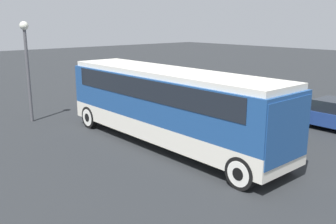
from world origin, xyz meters
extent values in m
plane|color=#26282B|center=(0.00, 0.00, 0.00)|extent=(120.00, 120.00, 0.00)
cube|color=silver|center=(0.00, 0.00, 0.85)|extent=(11.33, 2.52, 0.77)
cube|color=navy|center=(0.00, 0.00, 2.14)|extent=(11.33, 2.52, 1.80)
cube|color=black|center=(0.00, 0.00, 2.58)|extent=(9.97, 2.56, 0.81)
cube|color=silver|center=(0.00, 0.00, 3.15)|extent=(11.10, 2.32, 0.22)
cube|color=navy|center=(5.51, 0.00, 1.88)|extent=(0.36, 2.42, 2.06)
cylinder|color=black|center=(4.79, -1.15, 0.54)|extent=(1.09, 0.28, 1.09)
cylinder|color=silver|center=(4.79, -1.15, 0.54)|extent=(0.85, 0.30, 0.85)
cylinder|color=black|center=(4.79, -1.15, 0.54)|extent=(0.41, 0.32, 0.41)
cylinder|color=black|center=(4.79, 1.15, 0.54)|extent=(1.09, 0.28, 1.09)
cylinder|color=silver|center=(4.79, 1.15, 0.54)|extent=(0.85, 0.30, 0.85)
cylinder|color=black|center=(4.79, 1.15, 0.54)|extent=(0.41, 0.32, 0.41)
cylinder|color=black|center=(-4.63, -1.15, 0.54)|extent=(1.09, 0.28, 1.09)
cylinder|color=silver|center=(-4.63, -1.15, 0.54)|extent=(0.85, 0.30, 0.85)
cylinder|color=black|center=(-4.63, -1.15, 0.54)|extent=(0.41, 0.32, 0.41)
cylinder|color=black|center=(-4.63, 1.15, 0.54)|extent=(1.09, 0.28, 1.09)
cylinder|color=silver|center=(-4.63, 1.15, 0.54)|extent=(0.85, 0.30, 0.85)
cylinder|color=black|center=(-4.63, 1.15, 0.54)|extent=(0.41, 0.32, 0.41)
cube|color=silver|center=(-2.33, 8.27, 0.52)|extent=(4.06, 1.82, 0.58)
cube|color=black|center=(-2.50, 8.27, 1.11)|extent=(2.11, 1.64, 0.59)
cylinder|color=black|center=(-0.73, 7.45, 0.31)|extent=(0.61, 0.22, 0.61)
cylinder|color=black|center=(-0.73, 7.45, 0.31)|extent=(0.23, 0.26, 0.23)
cylinder|color=black|center=(-0.73, 9.09, 0.31)|extent=(0.61, 0.22, 0.61)
cylinder|color=black|center=(-0.73, 9.09, 0.31)|extent=(0.23, 0.26, 0.23)
cylinder|color=black|center=(-3.94, 7.45, 0.31)|extent=(0.61, 0.22, 0.61)
cylinder|color=black|center=(-3.94, 7.45, 0.31)|extent=(0.23, 0.26, 0.23)
cylinder|color=black|center=(-3.94, 9.09, 0.31)|extent=(0.61, 0.22, 0.61)
cylinder|color=black|center=(-3.94, 9.09, 0.31)|extent=(0.23, 0.26, 0.23)
cylinder|color=black|center=(2.22, 7.00, 0.33)|extent=(0.67, 0.22, 0.67)
cylinder|color=black|center=(2.22, 7.00, 0.33)|extent=(0.25, 0.26, 0.25)
cylinder|color=black|center=(2.22, 8.69, 0.33)|extent=(0.67, 0.22, 0.67)
cylinder|color=black|center=(2.22, 8.69, 0.33)|extent=(0.25, 0.26, 0.25)
cube|color=#2D5638|center=(-0.10, 4.73, 0.57)|extent=(4.75, 1.88, 0.64)
cube|color=black|center=(-0.29, 4.73, 1.18)|extent=(2.47, 1.70, 0.58)
cylinder|color=black|center=(1.82, 3.88, 0.32)|extent=(0.65, 0.22, 0.65)
cylinder|color=black|center=(1.82, 3.88, 0.32)|extent=(0.25, 0.26, 0.25)
cylinder|color=black|center=(1.82, 5.59, 0.32)|extent=(0.65, 0.22, 0.65)
cylinder|color=black|center=(1.82, 5.59, 0.32)|extent=(0.25, 0.26, 0.25)
cylinder|color=black|center=(-2.02, 3.88, 0.32)|extent=(0.65, 0.22, 0.65)
cylinder|color=black|center=(-2.02, 3.88, 0.32)|extent=(0.25, 0.26, 0.25)
cylinder|color=black|center=(-2.02, 5.59, 0.32)|extent=(0.65, 0.22, 0.65)
cylinder|color=black|center=(-2.02, 5.59, 0.32)|extent=(0.25, 0.26, 0.25)
cylinder|color=#515156|center=(-7.77, -2.85, 2.40)|extent=(0.16, 0.16, 4.81)
sphere|color=silver|center=(-7.77, -2.85, 4.98)|extent=(0.44, 0.44, 0.44)
camera|label=1|loc=(11.55, -10.11, 5.18)|focal=40.00mm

